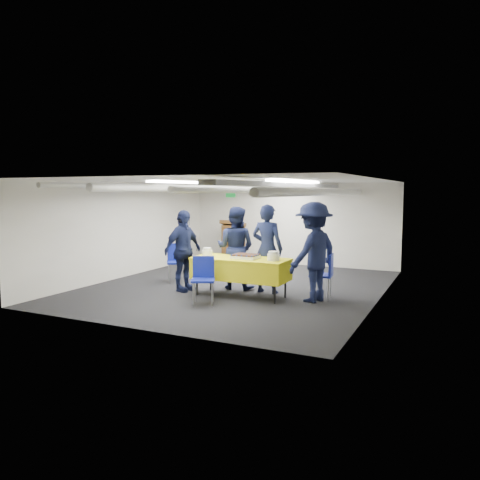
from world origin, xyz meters
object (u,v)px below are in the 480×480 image
chair_right (325,271)px  sailor_c (183,251)px  podium (233,242)px  chair_left (176,258)px  serving_table (241,269)px  sailor_d (314,252)px  sailor_b (235,248)px  sailor_a (267,249)px  chair_near (203,275)px  sheet_cake (246,256)px

chair_right → sailor_c: (-2.86, -0.60, 0.31)m
podium → chair_left: (0.05, -3.08, -0.08)m
serving_table → podium: size_ratio=1.52×
sailor_d → sailor_c: bearing=-63.5°
sailor_b → sailor_a: bearing=170.4°
serving_table → chair_near: bearing=-116.4°
chair_left → sailor_d: (3.43, -0.56, 0.41)m
chair_left → chair_right: bearing=-3.7°
chair_right → sailor_c: 2.94m
chair_near → sailor_a: (0.73, 1.36, 0.38)m
sailor_b → chair_near: bearing=87.5°
podium → sailor_d: bearing=-46.3°
podium → serving_table: bearing=-61.9°
chair_near → sailor_c: bearing=140.3°
sheet_cake → chair_near: size_ratio=0.58×
sheet_cake → sailor_c: (-1.42, -0.01, 0.03)m
chair_left → sailor_c: bearing=-49.2°
chair_near → sailor_d: sailor_d is taller
sailor_d → sailor_b: bearing=-81.5°
sheet_cake → chair_near: chair_near is taller
chair_right → chair_left: size_ratio=1.00×
podium → sailor_d: (3.48, -3.64, 0.33)m
serving_table → sailor_c: size_ratio=1.13×
chair_left → sailor_c: (0.72, -0.83, 0.31)m
sailor_a → podium: bearing=-52.3°
sailor_a → sailor_c: (-1.64, -0.59, -0.06)m
chair_right → chair_left: (-3.58, 0.23, 0.00)m
chair_left → sailor_d: bearing=-9.2°
podium → chair_right: podium is taller
sailor_d → sheet_cake: bearing=-57.9°
chair_right → sailor_a: 1.27m
sailor_b → sailor_c: 1.11m
chair_right → sailor_d: (-0.15, -0.33, 0.41)m
serving_table → sheet_cake: bearing=-8.2°
podium → sailor_b: (1.65, -3.24, 0.26)m
sheet_cake → sailor_a: size_ratio=0.28×
chair_left → sailor_b: 1.64m
serving_table → sailor_c: sailor_c is taller
chair_near → sailor_b: bearing=91.4°
sailor_c → sheet_cake: bearing=-76.8°
serving_table → chair_right: size_ratio=2.19×
serving_table → sailor_a: 0.74m
sailor_d → chair_left: bearing=-78.4°
chair_right → serving_table: bearing=-159.8°
sheet_cake → sailor_d: sailor_d is taller
podium → sailor_a: (2.41, -3.32, 0.29)m
chair_near → chair_right: same height
serving_table → podium: (-2.07, 3.88, 0.05)m
serving_table → sailor_a: sailor_a is taller
sailor_a → sailor_c: size_ratio=1.07×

